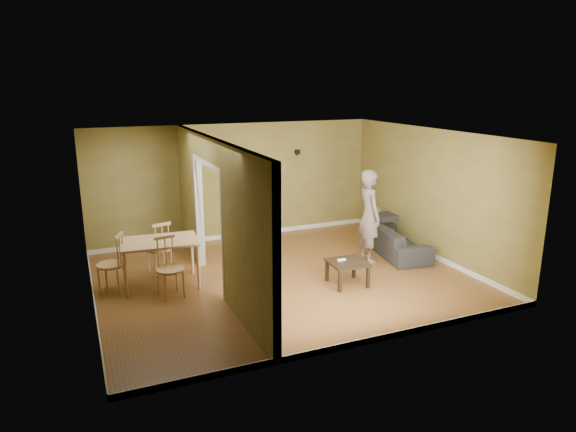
% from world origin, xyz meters
% --- Properties ---
extents(room_shell, '(6.50, 6.50, 6.50)m').
position_xyz_m(room_shell, '(0.00, 0.00, 1.30)').
color(room_shell, brown).
rests_on(room_shell, ground).
extents(partition, '(0.22, 5.50, 2.60)m').
position_xyz_m(partition, '(-1.20, 0.00, 1.30)').
color(partition, olive).
rests_on(partition, ground).
extents(wall_speaker, '(0.10, 0.10, 0.10)m').
position_xyz_m(wall_speaker, '(1.50, 2.69, 1.90)').
color(wall_speaker, black).
rests_on(wall_speaker, room_shell).
extents(sofa, '(2.08, 1.15, 0.75)m').
position_xyz_m(sofa, '(2.70, 0.36, 0.37)').
color(sofa, '#313133').
rests_on(sofa, ground).
extents(person, '(0.85, 0.70, 2.17)m').
position_xyz_m(person, '(1.94, 0.19, 1.08)').
color(person, slate).
rests_on(person, ground).
extents(bookshelf, '(0.74, 0.32, 1.75)m').
position_xyz_m(bookshelf, '(0.20, 2.60, 0.88)').
color(bookshelf, white).
rests_on(bookshelf, ground).
extents(paper_box_teal, '(0.46, 0.30, 0.23)m').
position_xyz_m(paper_box_teal, '(0.18, 2.56, 0.83)').
color(paper_box_teal, '#114F55').
rests_on(paper_box_teal, bookshelf).
extents(paper_box_navy_b, '(0.46, 0.30, 0.24)m').
position_xyz_m(paper_box_navy_b, '(0.24, 2.56, 1.18)').
color(paper_box_navy_b, navy).
rests_on(paper_box_navy_b, bookshelf).
extents(paper_box_navy_c, '(0.41, 0.27, 0.21)m').
position_xyz_m(paper_box_navy_c, '(0.24, 2.56, 1.37)').
color(paper_box_navy_c, navy).
rests_on(paper_box_navy_c, bookshelf).
extents(coffee_table, '(0.64, 0.64, 0.43)m').
position_xyz_m(coffee_table, '(0.93, -0.75, 0.36)').
color(coffee_table, black).
rests_on(coffee_table, ground).
extents(game_controller, '(0.15, 0.04, 0.03)m').
position_xyz_m(game_controller, '(0.86, -0.67, 0.44)').
color(game_controller, white).
rests_on(game_controller, coffee_table).
extents(dining_table, '(1.31, 0.87, 0.82)m').
position_xyz_m(dining_table, '(-2.09, 0.52, 0.74)').
color(dining_table, '#E5AD83').
rests_on(dining_table, ground).
extents(chair_left, '(0.62, 0.62, 1.03)m').
position_xyz_m(chair_left, '(-2.92, 0.55, 0.51)').
color(chair_left, tan).
rests_on(chair_left, ground).
extents(chair_near, '(0.54, 0.54, 1.02)m').
position_xyz_m(chair_near, '(-2.03, -0.06, 0.51)').
color(chair_near, tan).
rests_on(chair_near, ground).
extents(chair_far, '(0.57, 0.57, 1.01)m').
position_xyz_m(chair_far, '(-2.02, 1.13, 0.51)').
color(chair_far, '#D7AC80').
rests_on(chair_far, ground).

